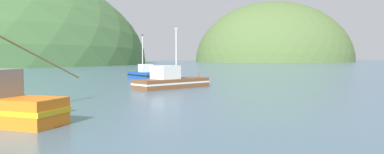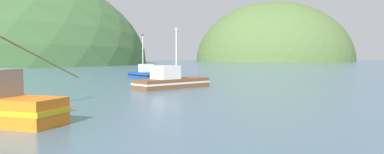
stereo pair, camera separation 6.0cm
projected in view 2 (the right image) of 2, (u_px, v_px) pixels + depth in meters
The scene contains 3 objects.
hill_far_left at pixel (274, 62), 214.04m from camera, with size 94.97×75.97×72.41m, color #516B38.
fishing_boat_brown at pixel (171, 81), 35.54m from camera, with size 7.93×7.30×6.12m.
fishing_boat_blue at pixel (145, 74), 49.97m from camera, with size 5.27×6.50×6.33m.
Camera 2 is at (-1.04, -3.54, 3.18)m, focal length 32.96 mm.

